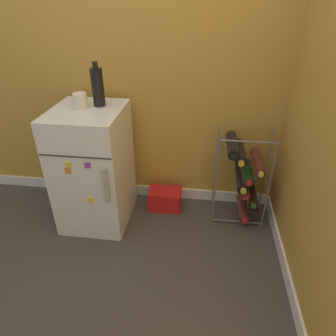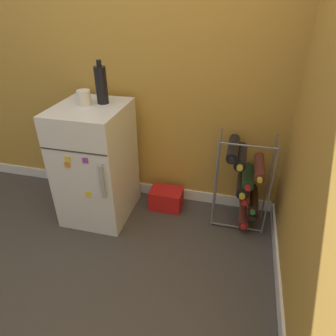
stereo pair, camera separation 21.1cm
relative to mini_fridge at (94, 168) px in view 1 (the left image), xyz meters
The scene contains 7 objects.
ground_plane 0.61m from the mini_fridge, 35.19° to the right, with size 14.00×14.00×0.00m, color #423D38.
wall_back 0.95m from the mini_fridge, 44.27° to the left, with size 6.91×0.07×2.50m.
mini_fridge is the anchor object (origin of this frame).
wine_rack 1.08m from the mini_fridge, ahead, with size 0.38×0.33×0.70m.
soda_box 0.62m from the mini_fridge, 18.76° to the left, with size 0.25×0.17×0.16m.
fridge_top_cup 0.48m from the mini_fridge, 145.64° to the left, with size 0.09×0.09×0.10m.
fridge_top_bottle 0.56m from the mini_fridge, 52.73° to the left, with size 0.08×0.08×0.28m.
Camera 1 is at (0.40, -1.49, 1.51)m, focal length 32.00 mm.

